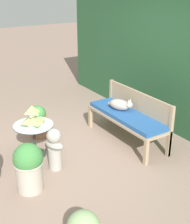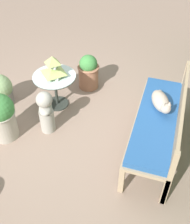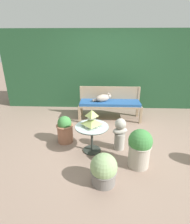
% 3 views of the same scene
% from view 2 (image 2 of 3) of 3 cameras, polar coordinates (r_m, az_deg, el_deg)
% --- Properties ---
extents(ground, '(30.00, 30.00, 0.00)m').
position_cam_2_polar(ground, '(4.00, -2.41, -2.83)').
color(ground, gray).
extents(garden_bench, '(1.65, 0.53, 0.51)m').
position_cam_2_polar(garden_bench, '(3.52, 12.42, -1.86)').
color(garden_bench, tan).
rests_on(garden_bench, ground).
extents(bench_backrest, '(1.65, 0.06, 0.85)m').
position_cam_2_polar(bench_backrest, '(3.40, 16.92, -0.42)').
color(bench_backrest, tan).
rests_on(bench_backrest, ground).
extents(cat, '(0.50, 0.34, 0.23)m').
position_cam_2_polar(cat, '(3.55, 13.28, 2.06)').
color(cat, '#A89989').
rests_on(cat, garden_bench).
extents(patio_table, '(0.63, 0.63, 0.53)m').
position_cam_2_polar(patio_table, '(4.13, -8.14, 6.00)').
color(patio_table, '#2D332D').
rests_on(patio_table, ground).
extents(pagoda_birdhouse, '(0.30, 0.30, 0.32)m').
position_cam_2_polar(pagoda_birdhouse, '(3.99, -8.48, 8.86)').
color(pagoda_birdhouse, '#B2BCA8').
rests_on(pagoda_birdhouse, patio_table).
extents(garden_bust, '(0.34, 0.27, 0.65)m').
position_cam_2_polar(garden_bust, '(3.78, -9.94, 0.18)').
color(garden_bust, '#A39E93').
rests_on(garden_bust, ground).
extents(potted_plant_bench_left, '(0.40, 0.40, 0.49)m').
position_cam_2_polar(potted_plant_bench_left, '(4.47, -18.81, 4.15)').
color(potted_plant_bench_left, slate).
rests_on(potted_plant_bench_left, ground).
extents(potted_plant_patio_mid, '(0.39, 0.39, 0.68)m').
position_cam_2_polar(potted_plant_patio_mid, '(3.82, -18.58, -0.75)').
color(potted_plant_patio_mid, '#ADA393').
rests_on(potted_plant_patio_mid, ground).
extents(potted_plant_hedge_corner, '(0.35, 0.35, 0.58)m').
position_cam_2_polar(potted_plant_hedge_corner, '(4.54, -1.34, 8.19)').
color(potted_plant_hedge_corner, '#9E664C').
rests_on(potted_plant_hedge_corner, ground).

